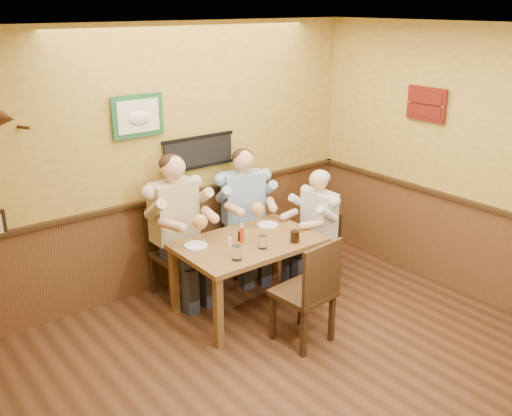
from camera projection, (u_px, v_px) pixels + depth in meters
The scene contains 17 objects.
room at pixel (326, 190), 4.14m from camera, with size 5.02×5.03×2.81m.
dining_table at pixel (249, 250), 5.65m from camera, with size 1.40×0.90×0.75m.
chair_back_left at pixel (176, 252), 6.00m from camera, with size 0.45×0.45×0.97m, color #382412, non-canonical shape.
chair_back_right at pixel (243, 235), 6.52m from camera, with size 0.43×0.43×0.93m, color #382412, non-canonical shape.
chair_right_end at pixel (318, 247), 6.34m from camera, with size 0.37×0.37×0.81m, color #382412, non-canonical shape.
chair_near_side at pixel (303, 290), 5.16m from camera, with size 0.47×0.47×1.03m, color #382412, non-canonical shape.
diner_tan_shirt at pixel (175, 234), 5.93m from camera, with size 0.64×0.64×1.39m, color beige, non-canonical shape.
diner_blue_polo at pixel (243, 219), 6.45m from camera, with size 0.61×0.61×1.32m, color #87A6CB, non-canonical shape.
diner_white_elder at pixel (318, 232), 6.28m from camera, with size 0.53×0.53×1.16m, color silver, non-canonical shape.
water_glass_left at pixel (237, 253), 5.19m from camera, with size 0.09×0.09×0.14m, color white.
water_glass_mid at pixel (263, 242), 5.43m from camera, with size 0.09×0.09×0.13m, color white.
cola_tumbler at pixel (295, 237), 5.58m from camera, with size 0.09×0.09×0.12m, color black.
hot_sauce_bottle at pixel (242, 234), 5.55m from camera, with size 0.04×0.04×0.18m, color red.
salt_shaker at pixel (229, 242), 5.48m from camera, with size 0.04×0.04×0.09m, color silver.
pepper_shaker at pixel (240, 236), 5.62m from camera, with size 0.04×0.04×0.10m, color black.
plate_far_left at pixel (196, 245), 5.50m from camera, with size 0.22×0.22×0.01m, color white.
plate_far_right at pixel (268, 225), 6.01m from camera, with size 0.22×0.22×0.01m, color white.
Camera 1 is at (-2.68, -2.64, 2.97)m, focal length 40.00 mm.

